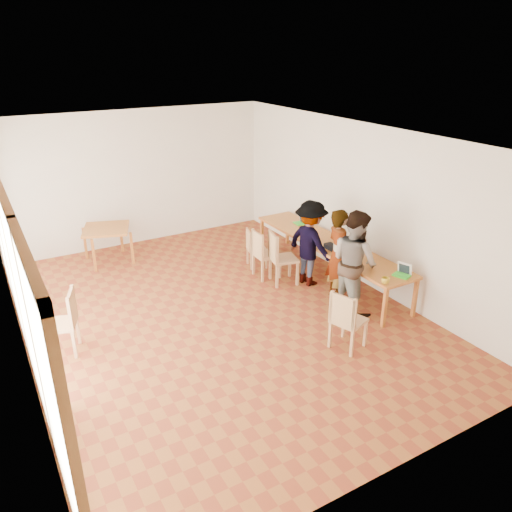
{
  "coord_description": "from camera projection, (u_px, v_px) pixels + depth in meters",
  "views": [
    {
      "loc": [
        -3.17,
        -6.79,
        4.28
      ],
      "look_at": [
        0.55,
        -0.36,
        1.1
      ],
      "focal_mm": 35.0,
      "sensor_mm": 36.0,
      "label": 1
    }
  ],
  "objects": [
    {
      "name": "wall_front",
      "position": [
        396.0,
        358.0,
        4.78
      ],
      "size": [
        6.0,
        0.1,
        3.0
      ],
      "primitive_type": "cube",
      "color": "beige",
      "rests_on": "ground"
    },
    {
      "name": "chair_mid",
      "position": [
        279.0,
        253.0,
        9.43
      ],
      "size": [
        0.57,
        0.57,
        0.55
      ],
      "rotation": [
        0.0,
        0.0,
        -0.22
      ],
      "color": "tan",
      "rests_on": "ground"
    },
    {
      "name": "chair_near",
      "position": [
        346.0,
        315.0,
        7.34
      ],
      "size": [
        0.56,
        0.56,
        0.51
      ],
      "rotation": [
        0.0,
        0.0,
        0.32
      ],
      "color": "tan",
      "rests_on": "ground"
    },
    {
      "name": "ground",
      "position": [
        218.0,
        314.0,
        8.55
      ],
      "size": [
        8.0,
        8.0,
        0.0
      ],
      "primitive_type": "plane",
      "color": "brown",
      "rests_on": "ground"
    },
    {
      "name": "ceiling",
      "position": [
        212.0,
        136.0,
        7.36
      ],
      "size": [
        6.0,
        8.0,
        0.04
      ],
      "primitive_type": "cube",
      "color": "white",
      "rests_on": "wall_back"
    },
    {
      "name": "person_near",
      "position": [
        338.0,
        255.0,
        8.75
      ],
      "size": [
        0.53,
        0.69,
        1.69
      ],
      "primitive_type": "imported",
      "rotation": [
        0.0,
        0.0,
        1.35
      ],
      "color": "gray",
      "rests_on": "ground"
    },
    {
      "name": "yellow_mug",
      "position": [
        385.0,
        281.0,
        7.93
      ],
      "size": [
        0.15,
        0.15,
        0.1
      ],
      "primitive_type": "imported",
      "rotation": [
        0.0,
        0.0,
        -0.17
      ],
      "color": "gold",
      "rests_on": "communal_table"
    },
    {
      "name": "laptop_far",
      "position": [
        300.0,
        221.0,
        10.56
      ],
      "size": [
        0.22,
        0.25,
        0.19
      ],
      "rotation": [
        0.0,
        0.0,
        -0.11
      ],
      "color": "green",
      "rests_on": "communal_table"
    },
    {
      "name": "pink_phone",
      "position": [
        351.0,
        255.0,
        9.01
      ],
      "size": [
        0.05,
        0.1,
        0.01
      ],
      "primitive_type": "cube",
      "color": "#C6367D",
      "rests_on": "communal_table"
    },
    {
      "name": "chair_spare",
      "position": [
        66.0,
        316.0,
        7.29
      ],
      "size": [
        0.59,
        0.59,
        0.53
      ],
      "rotation": [
        0.0,
        0.0,
        2.8
      ],
      "color": "tan",
      "rests_on": "ground"
    },
    {
      "name": "window_wall",
      "position": [
        13.0,
        271.0,
        6.6
      ],
      "size": [
        0.1,
        8.0,
        3.0
      ],
      "primitive_type": "cube",
      "color": "white",
      "rests_on": "ground"
    },
    {
      "name": "person_mid",
      "position": [
        354.0,
        262.0,
        8.36
      ],
      "size": [
        0.69,
        0.88,
        1.8
      ],
      "primitive_type": "imported",
      "rotation": [
        0.0,
        0.0,
        1.56
      ],
      "color": "gray",
      "rests_on": "ground"
    },
    {
      "name": "chair_far",
      "position": [
        262.0,
        250.0,
        9.67
      ],
      "size": [
        0.47,
        0.47,
        0.51
      ],
      "rotation": [
        0.0,
        0.0,
        -0.05
      ],
      "color": "tan",
      "rests_on": "ground"
    },
    {
      "name": "communal_table",
      "position": [
        329.0,
        245.0,
        9.6
      ],
      "size": [
        0.8,
        4.0,
        0.75
      ],
      "color": "#BB6129",
      "rests_on": "ground"
    },
    {
      "name": "laptop_mid",
      "position": [
        347.0,
        246.0,
        9.29
      ],
      "size": [
        0.24,
        0.27,
        0.2
      ],
      "rotation": [
        0.0,
        0.0,
        -0.17
      ],
      "color": "green",
      "rests_on": "communal_table"
    },
    {
      "name": "condiment_cup",
      "position": [
        350.0,
        258.0,
        8.82
      ],
      "size": [
        0.08,
        0.08,
        0.06
      ],
      "primitive_type": "cylinder",
      "color": "white",
      "rests_on": "communal_table"
    },
    {
      "name": "side_table",
      "position": [
        106.0,
        231.0,
        10.38
      ],
      "size": [
        0.9,
        0.9,
        0.75
      ],
      "rotation": [
        0.0,
        0.0,
        -0.34
      ],
      "color": "#BB6129",
      "rests_on": "ground"
    },
    {
      "name": "wall_back",
      "position": [
        137.0,
        178.0,
        11.14
      ],
      "size": [
        6.0,
        0.1,
        3.0
      ],
      "primitive_type": "cube",
      "color": "beige",
      "rests_on": "ground"
    },
    {
      "name": "clear_glass",
      "position": [
        316.0,
        241.0,
        9.55
      ],
      "size": [
        0.07,
        0.07,
        0.09
      ],
      "primitive_type": "cylinder",
      "color": "silver",
      "rests_on": "communal_table"
    },
    {
      "name": "black_pouch",
      "position": [
        331.0,
        247.0,
        9.26
      ],
      "size": [
        0.16,
        0.26,
        0.09
      ],
      "primitive_type": "cube",
      "color": "black",
      "rests_on": "communal_table"
    },
    {
      "name": "green_bottle",
      "position": [
        352.0,
        241.0,
        9.25
      ],
      "size": [
        0.07,
        0.07,
        0.28
      ],
      "primitive_type": "cylinder",
      "color": "#12691A",
      "rests_on": "communal_table"
    },
    {
      "name": "person_far",
      "position": [
        310.0,
        243.0,
        9.35
      ],
      "size": [
        0.78,
        1.15,
        1.65
      ],
      "primitive_type": "imported",
      "rotation": [
        0.0,
        0.0,
        1.73
      ],
      "color": "gray",
      "rests_on": "ground"
    },
    {
      "name": "wall_right",
      "position": [
        360.0,
        204.0,
        9.34
      ],
      "size": [
        0.1,
        8.0,
        3.0
      ],
      "primitive_type": "cube",
      "color": "beige",
      "rests_on": "ground"
    },
    {
      "name": "chair_empty",
      "position": [
        253.0,
        244.0,
        10.18
      ],
      "size": [
        0.46,
        0.46,
        0.43
      ],
      "rotation": [
        0.0,
        0.0,
        -0.28
      ],
      "color": "tan",
      "rests_on": "ground"
    },
    {
      "name": "laptop_near",
      "position": [
        403.0,
        272.0,
        8.21
      ],
      "size": [
        0.29,
        0.31,
        0.22
      ],
      "rotation": [
        0.0,
        0.0,
        0.33
      ],
      "color": "green",
      "rests_on": "communal_table"
    }
  ]
}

